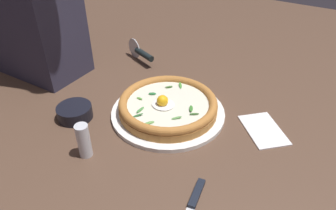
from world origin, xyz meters
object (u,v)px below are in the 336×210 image
at_px(side_bowl, 75,112).
at_px(folded_napkin, 264,129).
at_px(pizza_cutter, 141,53).
at_px(pepper_shaker, 84,141).
at_px(table_knife, 190,210).
at_px(pizza, 168,105).

relative_size(side_bowl, folded_napkin, 0.69).
relative_size(pizza_cutter, folded_napkin, 1.03).
bearing_deg(pizza_cutter, pepper_shaker, -70.94).
xyz_separation_m(pizza_cutter, table_knife, (0.45, -0.48, -0.03)).
bearing_deg(side_bowl, folded_napkin, 24.51).
bearing_deg(table_knife, side_bowl, 165.52).
distance_m(pizza_cutter, folded_napkin, 0.53).
distance_m(side_bowl, table_knife, 0.44).
distance_m(pizza, side_bowl, 0.26).
bearing_deg(folded_napkin, pizza_cutter, 162.56).
bearing_deg(pizza_cutter, table_knife, -46.75).
bearing_deg(folded_napkin, pepper_shaker, -137.84).
height_order(pizza, folded_napkin, pizza).
height_order(side_bowl, pepper_shaker, pepper_shaker).
bearing_deg(pizza, pepper_shaker, -109.67).
distance_m(side_bowl, pizza_cutter, 0.38).
relative_size(side_bowl, table_knife, 0.42).
xyz_separation_m(pizza, side_bowl, (-0.22, -0.15, -0.01)).
distance_m(pizza_cutter, pepper_shaker, 0.50).
bearing_deg(side_bowl, table_knife, -14.48).
distance_m(side_bowl, pepper_shaker, 0.16).
bearing_deg(table_knife, pizza_cutter, 133.25).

